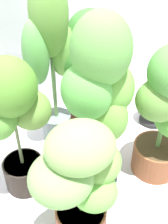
% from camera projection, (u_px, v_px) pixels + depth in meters
% --- Properties ---
extents(ground_plane, '(8.00, 8.00, 0.00)m').
position_uv_depth(ground_plane, '(109.00, 181.00, 1.61)').
color(ground_plane, silver).
rests_on(ground_plane, ground).
extents(potted_plant_front_left, '(0.42, 0.35, 0.67)m').
position_uv_depth(potted_plant_front_left, '(80.00, 183.00, 1.11)').
color(potted_plant_front_left, brown).
rests_on(potted_plant_front_left, ground).
extents(potted_plant_back_right, '(0.42, 0.37, 0.82)m').
position_uv_depth(potted_plant_back_right, '(88.00, 66.00, 1.71)').
color(potted_plant_back_right, '#984F37').
rests_on(potted_plant_back_right, ground).
extents(potted_plant_back_left, '(0.41, 0.30, 0.79)m').
position_uv_depth(potted_plant_back_left, '(14.00, 117.00, 1.31)').
color(potted_plant_back_left, '#2B221C').
rests_on(potted_plant_back_left, ground).
extents(potted_plant_center, '(0.41, 0.35, 0.97)m').
position_uv_depth(potted_plant_center, '(100.00, 98.00, 1.29)').
color(potted_plant_center, black).
rests_on(potted_plant_center, ground).
extents(potted_plant_back_center, '(0.37, 0.26, 1.07)m').
position_uv_depth(potted_plant_back_center, '(50.00, 50.00, 1.52)').
color(potted_plant_back_center, slate).
rests_on(potted_plant_back_center, ground).
extents(potted_plant_front_right, '(0.48, 0.39, 0.79)m').
position_uv_depth(potted_plant_front_right, '(168.00, 108.00, 1.43)').
color(potted_plant_front_right, brown).
rests_on(potted_plant_front_right, ground).
extents(floor_fan, '(0.23, 0.23, 0.36)m').
position_uv_depth(floor_fan, '(156.00, 94.00, 1.91)').
color(floor_fan, black).
rests_on(floor_fan, ground).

